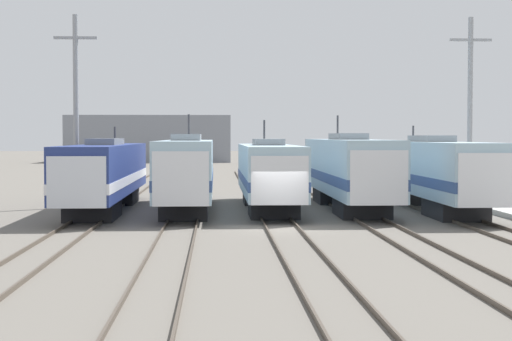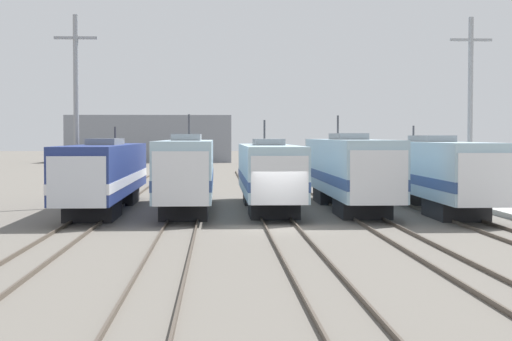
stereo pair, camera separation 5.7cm
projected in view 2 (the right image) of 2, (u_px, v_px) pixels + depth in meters
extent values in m
plane|color=#666059|center=(282.00, 229.00, 38.04)|extent=(400.00, 400.00, 0.00)
cube|color=#4C4238|center=(61.00, 228.00, 37.59)|extent=(0.07, 120.00, 0.15)
cube|color=#4C4238|center=(93.00, 228.00, 37.65)|extent=(0.07, 120.00, 0.15)
cube|color=#4C4238|center=(164.00, 228.00, 37.79)|extent=(0.07, 120.00, 0.15)
cube|color=#4C4238|center=(196.00, 227.00, 37.86)|extent=(0.07, 120.00, 0.15)
cube|color=#4C4238|center=(266.00, 227.00, 38.00)|extent=(0.07, 120.00, 0.15)
cube|color=#4C4238|center=(298.00, 227.00, 38.07)|extent=(0.07, 120.00, 0.15)
cube|color=#4C4238|center=(366.00, 227.00, 38.21)|extent=(0.07, 120.00, 0.15)
cube|color=#4C4238|center=(398.00, 226.00, 38.27)|extent=(0.07, 120.00, 0.15)
cube|color=#4C4238|center=(466.00, 226.00, 38.41)|extent=(0.07, 120.00, 0.15)
cube|color=#4C4238|center=(498.00, 226.00, 38.48)|extent=(0.07, 120.00, 0.15)
cube|color=black|center=(93.00, 209.00, 42.53)|extent=(2.40, 4.38, 0.95)
cube|color=black|center=(117.00, 195.00, 52.46)|extent=(2.40, 4.38, 0.95)
cube|color=navy|center=(106.00, 169.00, 47.42)|extent=(2.82, 19.90, 2.70)
cube|color=silver|center=(106.00, 179.00, 47.45)|extent=(2.86, 19.94, 0.49)
cube|color=silver|center=(80.00, 181.00, 38.39)|extent=(2.60, 1.99, 2.29)
cube|color=black|center=(76.00, 171.00, 37.46)|extent=(2.21, 0.08, 0.64)
cube|color=slate|center=(106.00, 142.00, 47.36)|extent=(1.55, 4.97, 0.35)
cylinder|color=#38383D|center=(115.00, 135.00, 51.72)|extent=(0.12, 0.12, 1.05)
cube|color=#232326|center=(184.00, 209.00, 42.80)|extent=(2.37, 3.68, 0.95)
cube|color=#232326|center=(190.00, 197.00, 51.15)|extent=(2.37, 3.68, 0.95)
cube|color=#9EBCCC|center=(187.00, 167.00, 46.90)|extent=(2.79, 16.73, 2.93)
cube|color=navy|center=(187.00, 178.00, 46.92)|extent=(2.83, 16.77, 0.53)
cube|color=silver|center=(181.00, 178.00, 39.53)|extent=(2.57, 2.15, 2.49)
cube|color=black|center=(180.00, 167.00, 38.52)|extent=(2.18, 0.08, 0.70)
cube|color=gray|center=(187.00, 137.00, 46.83)|extent=(1.53, 4.18, 0.35)
cylinder|color=#38383D|center=(189.00, 127.00, 50.48)|extent=(0.12, 0.12, 1.53)
cube|color=#232326|center=(273.00, 207.00, 43.64)|extent=(2.45, 3.82, 0.95)
cube|color=#232326|center=(264.00, 196.00, 52.32)|extent=(2.45, 3.82, 0.95)
cube|color=#9EBCCC|center=(268.00, 169.00, 47.91)|extent=(2.89, 17.39, 2.67)
cube|color=navy|center=(268.00, 178.00, 47.93)|extent=(2.93, 17.43, 0.48)
cube|color=silver|center=(278.00, 179.00, 40.23)|extent=(2.65, 2.17, 2.27)
cube|color=black|center=(280.00, 170.00, 39.20)|extent=(2.26, 0.08, 0.64)
cube|color=gray|center=(268.00, 142.00, 47.85)|extent=(1.59, 4.35, 0.35)
cylinder|color=#38383D|center=(264.00, 132.00, 51.64)|extent=(0.12, 0.12, 1.48)
cube|color=#232326|center=(362.00, 207.00, 43.73)|extent=(2.47, 4.07, 0.95)
cube|color=#232326|center=(336.00, 195.00, 52.95)|extent=(2.47, 4.07, 0.95)
cube|color=#9EBCCC|center=(348.00, 166.00, 48.26)|extent=(2.91, 18.48, 2.98)
cube|color=navy|center=(348.00, 176.00, 48.29)|extent=(2.95, 18.52, 0.54)
cube|color=silver|center=(375.00, 177.00, 39.88)|extent=(2.67, 1.86, 2.53)
cube|color=black|center=(379.00, 166.00, 39.01)|extent=(2.27, 0.08, 0.71)
cube|color=gray|center=(348.00, 136.00, 48.20)|extent=(1.60, 4.62, 0.35)
cylinder|color=#38383D|center=(338.00, 127.00, 52.23)|extent=(0.12, 0.12, 1.46)
cube|color=#232326|center=(455.00, 209.00, 42.77)|extent=(2.38, 4.31, 0.95)
cube|color=#232326|center=(411.00, 195.00, 52.54)|extent=(2.38, 4.31, 0.95)
cube|color=#9EBCCC|center=(431.00, 167.00, 47.58)|extent=(2.79, 19.58, 2.86)
cube|color=navy|center=(431.00, 178.00, 47.60)|extent=(2.83, 19.62, 0.51)
cube|color=silver|center=(479.00, 179.00, 38.81)|extent=(2.57, 2.21, 2.43)
cube|color=black|center=(487.00, 168.00, 37.77)|extent=(2.19, 0.08, 0.68)
cube|color=gray|center=(431.00, 139.00, 47.51)|extent=(1.54, 4.90, 0.35)
cylinder|color=#38383D|center=(413.00, 133.00, 51.80)|extent=(0.12, 0.12, 0.95)
cylinder|color=gray|center=(76.00, 111.00, 49.16)|extent=(0.31, 0.31, 11.09)
cube|color=gray|center=(76.00, 38.00, 48.99)|extent=(2.47, 0.16, 0.16)
cylinder|color=gray|center=(470.00, 112.00, 50.22)|extent=(0.31, 0.31, 11.09)
cube|color=gray|center=(471.00, 40.00, 50.05)|extent=(2.47, 0.16, 0.16)
cube|color=gray|center=(151.00, 139.00, 136.91)|extent=(25.72, 11.14, 7.38)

